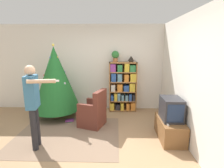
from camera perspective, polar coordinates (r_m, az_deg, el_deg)
name	(u,v)px	position (r m, az deg, el deg)	size (l,w,h in m)	color
ground_plane	(90,144)	(3.78, -7.33, -18.93)	(14.00, 14.00, 0.00)	#9E7A56
wall_back	(99,68)	(5.47, -4.18, 5.29)	(8.00, 0.10, 2.60)	silver
wall_right	(195,82)	(3.57, 25.43, 0.53)	(0.10, 8.00, 2.60)	silver
area_rug	(68,135)	(4.21, -14.15, -15.71)	(2.28, 1.89, 0.01)	#7F6651
bookshelf	(123,87)	(5.30, 3.63, -0.83)	(0.82, 0.32, 1.50)	#A8703D
tv_stand	(170,129)	(4.05, 18.34, -13.73)	(0.46, 0.90, 0.44)	brown
television	(171,109)	(3.88, 18.80, -7.69)	(0.39, 0.54, 0.47)	#28282D
game_remote	(168,124)	(3.68, 17.67, -12.40)	(0.04, 0.12, 0.02)	white
christmas_tree	(55,79)	(5.01, -17.99, 1.62)	(1.28, 1.28, 2.02)	#4C3323
armchair	(93,113)	(4.42, -6.09, -9.50)	(0.72, 0.71, 0.92)	brown
standing_person	(33,100)	(3.58, -24.34, -4.92)	(0.67, 0.47, 1.62)	#232328
potted_plant	(115,56)	(5.18, 1.11, 9.27)	(0.22, 0.22, 0.33)	#935B38
table_lamp	(131,59)	(5.20, 6.24, 8.24)	(0.20, 0.20, 0.18)	#473828
book_pile_near_tree	(70,121)	(4.86, -13.71, -11.52)	(0.24, 0.18, 0.05)	#2D7A42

